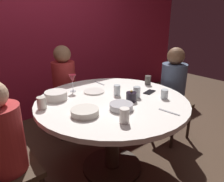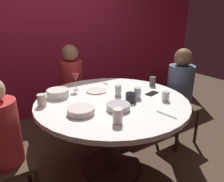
{
  "view_description": "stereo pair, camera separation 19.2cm",
  "coord_description": "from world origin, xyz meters",
  "px_view_note": "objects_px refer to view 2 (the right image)",
  "views": [
    {
      "loc": [
        -1.14,
        -1.4,
        1.48
      ],
      "look_at": [
        0.0,
        0.0,
        0.84
      ],
      "focal_mm": 34.03,
      "sensor_mm": 36.0,
      "label": 1
    },
    {
      "loc": [
        -0.98,
        -1.52,
        1.48
      ],
      "look_at": [
        0.0,
        0.0,
        0.84
      ],
      "focal_mm": 34.03,
      "sensor_mm": 36.0,
      "label": 2
    }
  ],
  "objects_px": {
    "bowl_salad_center": "(81,111)",
    "cup_by_left_diner": "(137,93)",
    "seated_diner_back": "(71,79)",
    "candle_holder": "(131,97)",
    "bowl_small_white": "(58,93)",
    "wine_glass": "(76,78)",
    "dining_table": "(112,114)",
    "dinner_plate": "(96,91)",
    "cup_near_candle": "(166,96)",
    "cup_center_front": "(118,116)",
    "cup_by_right_diner": "(42,100)",
    "cell_phone": "(152,93)",
    "cup_beside_wine": "(118,90)",
    "bowl_serving_large": "(118,107)",
    "seated_diner_left": "(0,136)",
    "seated_diner_right": "(180,87)",
    "cup_far_edge": "(153,81)"
  },
  "relations": [
    {
      "from": "bowl_salad_center",
      "to": "bowl_small_white",
      "type": "xyz_separation_m",
      "value": [
        -0.03,
        0.44,
        0.01
      ]
    },
    {
      "from": "seated_diner_back",
      "to": "cup_far_edge",
      "type": "bearing_deg",
      "value": 33.94
    },
    {
      "from": "candle_holder",
      "to": "bowl_serving_large",
      "type": "distance_m",
      "value": 0.2
    },
    {
      "from": "seated_diner_left",
      "to": "bowl_serving_large",
      "type": "relative_size",
      "value": 5.73
    },
    {
      "from": "wine_glass",
      "to": "cup_by_left_diner",
      "type": "relative_size",
      "value": 1.72
    },
    {
      "from": "cup_near_candle",
      "to": "cup_beside_wine",
      "type": "relative_size",
      "value": 0.85
    },
    {
      "from": "candle_holder",
      "to": "wine_glass",
      "type": "relative_size",
      "value": 0.59
    },
    {
      "from": "dining_table",
      "to": "cup_beside_wine",
      "type": "xyz_separation_m",
      "value": [
        0.1,
        0.05,
        0.2
      ]
    },
    {
      "from": "cup_near_candle",
      "to": "cup_center_front",
      "type": "distance_m",
      "value": 0.62
    },
    {
      "from": "dinner_plate",
      "to": "cup_by_left_diner",
      "type": "bearing_deg",
      "value": -57.82
    },
    {
      "from": "seated_diner_back",
      "to": "candle_holder",
      "type": "height_order",
      "value": "seated_diner_back"
    },
    {
      "from": "seated_diner_right",
      "to": "wine_glass",
      "type": "distance_m",
      "value": 1.19
    },
    {
      "from": "candle_holder",
      "to": "bowl_small_white",
      "type": "distance_m",
      "value": 0.69
    },
    {
      "from": "wine_glass",
      "to": "cup_beside_wine",
      "type": "distance_m",
      "value": 0.46
    },
    {
      "from": "seated_diner_right",
      "to": "cup_beside_wine",
      "type": "xyz_separation_m",
      "value": [
        -0.83,
        0.05,
        0.1
      ]
    },
    {
      "from": "seated_diner_right",
      "to": "cup_beside_wine",
      "type": "height_order",
      "value": "seated_diner_right"
    },
    {
      "from": "wine_glass",
      "to": "dinner_plate",
      "type": "distance_m",
      "value": 0.25
    },
    {
      "from": "dinner_plate",
      "to": "bowl_small_white",
      "type": "height_order",
      "value": "bowl_small_white"
    },
    {
      "from": "wine_glass",
      "to": "cup_by_right_diner",
      "type": "bearing_deg",
      "value": -152.26
    },
    {
      "from": "wine_glass",
      "to": "dining_table",
      "type": "bearing_deg",
      "value": -67.37
    },
    {
      "from": "cup_by_left_diner",
      "to": "cup_by_right_diner",
      "type": "bearing_deg",
      "value": 159.15
    },
    {
      "from": "cup_by_left_diner",
      "to": "cup_center_front",
      "type": "bearing_deg",
      "value": -144.84
    },
    {
      "from": "bowl_salad_center",
      "to": "cup_by_left_diner",
      "type": "distance_m",
      "value": 0.58
    },
    {
      "from": "seated_diner_back",
      "to": "bowl_salad_center",
      "type": "height_order",
      "value": "seated_diner_back"
    },
    {
      "from": "dinner_plate",
      "to": "cup_near_candle",
      "type": "distance_m",
      "value": 0.69
    },
    {
      "from": "cup_by_right_diner",
      "to": "bowl_salad_center",
      "type": "bearing_deg",
      "value": -56.37
    },
    {
      "from": "seated_diner_left",
      "to": "candle_holder",
      "type": "height_order",
      "value": "seated_diner_left"
    },
    {
      "from": "seated_diner_back",
      "to": "candle_holder",
      "type": "bearing_deg",
      "value": 5.43
    },
    {
      "from": "dinner_plate",
      "to": "cup_beside_wine",
      "type": "relative_size",
      "value": 2.08
    },
    {
      "from": "seated_diner_left",
      "to": "cup_by_right_diner",
      "type": "bearing_deg",
      "value": 28.74
    },
    {
      "from": "cell_phone",
      "to": "cup_by_left_diner",
      "type": "bearing_deg",
      "value": -102.09
    },
    {
      "from": "cup_by_left_diner",
      "to": "cup_near_candle",
      "type": "bearing_deg",
      "value": -46.6
    },
    {
      "from": "dining_table",
      "to": "cell_phone",
      "type": "bearing_deg",
      "value": -12.91
    },
    {
      "from": "wine_glass",
      "to": "cell_phone",
      "type": "xyz_separation_m",
      "value": [
        0.58,
        -0.51,
        -0.12
      ]
    },
    {
      "from": "cell_phone",
      "to": "cup_near_candle",
      "type": "bearing_deg",
      "value": -20.39
    },
    {
      "from": "dining_table",
      "to": "wine_glass",
      "type": "distance_m",
      "value": 0.53
    },
    {
      "from": "cup_far_edge",
      "to": "bowl_salad_center",
      "type": "bearing_deg",
      "value": -167.57
    },
    {
      "from": "dinner_plate",
      "to": "cup_by_left_diner",
      "type": "distance_m",
      "value": 0.44
    },
    {
      "from": "dinner_plate",
      "to": "cell_phone",
      "type": "xyz_separation_m",
      "value": [
        0.42,
        -0.36,
        -0.0
      ]
    },
    {
      "from": "cup_near_candle",
      "to": "cup_by_left_diner",
      "type": "distance_m",
      "value": 0.25
    },
    {
      "from": "seated_diner_right",
      "to": "bowl_salad_center",
      "type": "distance_m",
      "value": 1.31
    },
    {
      "from": "seated_diner_left",
      "to": "bowl_salad_center",
      "type": "height_order",
      "value": "seated_diner_left"
    },
    {
      "from": "wine_glass",
      "to": "bowl_serving_large",
      "type": "bearing_deg",
      "value": -81.72
    },
    {
      "from": "cup_beside_wine",
      "to": "dining_table",
      "type": "bearing_deg",
      "value": -153.16
    },
    {
      "from": "cup_near_candle",
      "to": "cup_center_front",
      "type": "relative_size",
      "value": 0.77
    },
    {
      "from": "cell_phone",
      "to": "bowl_salad_center",
      "type": "height_order",
      "value": "bowl_salad_center"
    },
    {
      "from": "cup_by_right_diner",
      "to": "cup_beside_wine",
      "type": "distance_m",
      "value": 0.7
    },
    {
      "from": "cup_by_left_diner",
      "to": "cup_by_right_diner",
      "type": "distance_m",
      "value": 0.85
    },
    {
      "from": "candle_holder",
      "to": "cup_beside_wine",
      "type": "relative_size",
      "value": 1.04
    },
    {
      "from": "cell_phone",
      "to": "cup_by_right_diner",
      "type": "height_order",
      "value": "cup_by_right_diner"
    }
  ]
}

